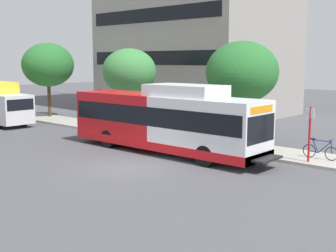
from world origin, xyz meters
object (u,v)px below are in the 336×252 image
bus_stop_sign_pole (310,130)px  street_tree_near_stop (242,72)px  transit_bus (165,121)px  street_tree_mid_block (129,72)px  bicycle_parked (320,150)px  street_tree_far_block (48,65)px

bus_stop_sign_pole → street_tree_near_stop: size_ratio=0.45×
transit_bus → street_tree_mid_block: (4.33, 7.25, 2.39)m
transit_bus → street_tree_near_stop: bearing=-23.6°
street_tree_near_stop → street_tree_mid_block: street_tree_near_stop is taller
bicycle_parked → bus_stop_sign_pole: bearing=168.6°
transit_bus → bicycle_parked: bearing=-64.9°
transit_bus → bus_stop_sign_pole: (2.40, -6.90, -0.05)m
street_tree_mid_block → transit_bus: bearing=-120.8°
bus_stop_sign_pole → bicycle_parked: 1.44m
bicycle_parked → street_tree_near_stop: bearing=78.3°
bicycle_parked → street_tree_mid_block: size_ratio=0.32×
street_tree_mid_block → street_tree_far_block: size_ratio=0.90×
transit_bus → street_tree_far_block: bearing=76.3°
bus_stop_sign_pole → street_tree_far_block: bearing=85.9°
street_tree_far_block → street_tree_near_stop: bearing=-89.2°
bicycle_parked → street_tree_near_stop: street_tree_near_stop is taller
street_tree_far_block → bicycle_parked: bearing=-91.9°
transit_bus → bus_stop_sign_pole: size_ratio=4.71×
transit_bus → street_tree_near_stop: 5.41m
street_tree_near_stop → street_tree_far_block: street_tree_far_block is taller
bus_stop_sign_pole → street_tree_far_block: street_tree_far_block is taller
street_tree_near_stop → street_tree_mid_block: bearing=90.4°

